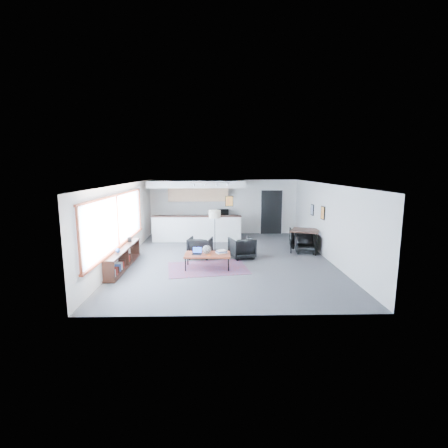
{
  "coord_description": "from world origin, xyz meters",
  "views": [
    {
      "loc": [
        -0.34,
        -11.02,
        3.11
      ],
      "look_at": [
        -0.08,
        0.4,
        1.16
      ],
      "focal_mm": 26.0,
      "sensor_mm": 36.0,
      "label": 1
    }
  ],
  "objects_px": {
    "dining_chair_far": "(301,239)",
    "microwave": "(223,212)",
    "coffee_table": "(207,255)",
    "armchair_right": "(242,247)",
    "dining_chair_near": "(305,244)",
    "armchair_left": "(200,247)",
    "floor_lamp": "(215,216)",
    "laptop": "(197,252)",
    "book_stack": "(221,252)",
    "ceramic_pot": "(207,250)",
    "dining_table": "(305,232)"
  },
  "relations": [
    {
      "from": "book_stack",
      "to": "floor_lamp",
      "type": "relative_size",
      "value": 0.25
    },
    {
      "from": "coffee_table",
      "to": "dining_chair_near",
      "type": "height_order",
      "value": "dining_chair_near"
    },
    {
      "from": "laptop",
      "to": "dining_table",
      "type": "bearing_deg",
      "value": 31.92
    },
    {
      "from": "armchair_left",
      "to": "book_stack",
      "type": "bearing_deg",
      "value": 132.98
    },
    {
      "from": "armchair_left",
      "to": "microwave",
      "type": "bearing_deg",
      "value": -92.15
    },
    {
      "from": "floor_lamp",
      "to": "laptop",
      "type": "bearing_deg",
      "value": -103.55
    },
    {
      "from": "book_stack",
      "to": "floor_lamp",
      "type": "xyz_separation_m",
      "value": [
        -0.22,
        2.2,
        0.84
      ]
    },
    {
      "from": "laptop",
      "to": "book_stack",
      "type": "bearing_deg",
      "value": 11.39
    },
    {
      "from": "armchair_right",
      "to": "coffee_table",
      "type": "bearing_deg",
      "value": 27.68
    },
    {
      "from": "floor_lamp",
      "to": "armchair_right",
      "type": "bearing_deg",
      "value": -48.87
    },
    {
      "from": "dining_chair_near",
      "to": "armchair_left",
      "type": "bearing_deg",
      "value": -163.57
    },
    {
      "from": "dining_chair_far",
      "to": "microwave",
      "type": "height_order",
      "value": "microwave"
    },
    {
      "from": "dining_chair_far",
      "to": "microwave",
      "type": "bearing_deg",
      "value": -33.96
    },
    {
      "from": "ceramic_pot",
      "to": "armchair_left",
      "type": "xyz_separation_m",
      "value": [
        -0.26,
        1.22,
        -0.2
      ]
    },
    {
      "from": "armchair_left",
      "to": "floor_lamp",
      "type": "xyz_separation_m",
      "value": [
        0.51,
        1.06,
        0.95
      ]
    },
    {
      "from": "laptop",
      "to": "armchair_left",
      "type": "relative_size",
      "value": 0.4
    },
    {
      "from": "dining_chair_near",
      "to": "coffee_table",
      "type": "bearing_deg",
      "value": -145.47
    },
    {
      "from": "dining_table",
      "to": "microwave",
      "type": "bearing_deg",
      "value": 132.93
    },
    {
      "from": "coffee_table",
      "to": "armchair_right",
      "type": "bearing_deg",
      "value": 46.61
    },
    {
      "from": "laptop",
      "to": "floor_lamp",
      "type": "xyz_separation_m",
      "value": [
        0.55,
        2.28,
        0.83
      ]
    },
    {
      "from": "ceramic_pot",
      "to": "book_stack",
      "type": "height_order",
      "value": "ceramic_pot"
    },
    {
      "from": "coffee_table",
      "to": "book_stack",
      "type": "xyz_separation_m",
      "value": [
        0.44,
        0.09,
        0.08
      ]
    },
    {
      "from": "armchair_right",
      "to": "dining_chair_near",
      "type": "height_order",
      "value": "armchair_right"
    },
    {
      "from": "armchair_left",
      "to": "floor_lamp",
      "type": "distance_m",
      "value": 1.52
    },
    {
      "from": "book_stack",
      "to": "microwave",
      "type": "height_order",
      "value": "microwave"
    },
    {
      "from": "coffee_table",
      "to": "dining_chair_near",
      "type": "relative_size",
      "value": 2.24
    },
    {
      "from": "armchair_left",
      "to": "dining_chair_far",
      "type": "distance_m",
      "value": 4.17
    },
    {
      "from": "laptop",
      "to": "microwave",
      "type": "distance_m",
      "value": 5.37
    },
    {
      "from": "floor_lamp",
      "to": "dining_chair_near",
      "type": "bearing_deg",
      "value": -7.43
    },
    {
      "from": "laptop",
      "to": "dining_table",
      "type": "height_order",
      "value": "dining_table"
    },
    {
      "from": "dining_chair_near",
      "to": "dining_chair_far",
      "type": "xyz_separation_m",
      "value": [
        0.03,
        0.79,
        0.04
      ]
    },
    {
      "from": "laptop",
      "to": "floor_lamp",
      "type": "distance_m",
      "value": 2.49
    },
    {
      "from": "dining_chair_near",
      "to": "microwave",
      "type": "height_order",
      "value": "microwave"
    },
    {
      "from": "armchair_left",
      "to": "dining_chair_far",
      "type": "height_order",
      "value": "armchair_left"
    },
    {
      "from": "floor_lamp",
      "to": "microwave",
      "type": "xyz_separation_m",
      "value": [
        0.36,
        2.98,
        -0.24
      ]
    },
    {
      "from": "armchair_right",
      "to": "dining_chair_near",
      "type": "bearing_deg",
      "value": 177.31
    },
    {
      "from": "floor_lamp",
      "to": "microwave",
      "type": "relative_size",
      "value": 2.92
    },
    {
      "from": "armchair_left",
      "to": "dining_chair_far",
      "type": "xyz_separation_m",
      "value": [
        3.92,
        1.42,
        -0.04
      ]
    },
    {
      "from": "coffee_table",
      "to": "armchair_right",
      "type": "relative_size",
      "value": 1.79
    },
    {
      "from": "dining_chair_near",
      "to": "laptop",
      "type": "bearing_deg",
      "value": -147.58
    },
    {
      "from": "laptop",
      "to": "armchair_left",
      "type": "xyz_separation_m",
      "value": [
        0.04,
        1.22,
        -0.13
      ]
    },
    {
      "from": "armchair_left",
      "to": "floor_lamp",
      "type": "bearing_deg",
      "value": -105.63
    },
    {
      "from": "armchair_right",
      "to": "book_stack",
      "type": "bearing_deg",
      "value": 38.52
    },
    {
      "from": "laptop",
      "to": "armchair_left",
      "type": "bearing_deg",
      "value": 93.57
    },
    {
      "from": "coffee_table",
      "to": "armchair_right",
      "type": "xyz_separation_m",
      "value": [
        1.18,
        1.2,
        -0.03
      ]
    },
    {
      "from": "laptop",
      "to": "microwave",
      "type": "height_order",
      "value": "microwave"
    },
    {
      "from": "ceramic_pot",
      "to": "microwave",
      "type": "xyz_separation_m",
      "value": [
        0.61,
        5.26,
        0.51
      ]
    },
    {
      "from": "microwave",
      "to": "armchair_left",
      "type": "bearing_deg",
      "value": -102.97
    },
    {
      "from": "laptop",
      "to": "book_stack",
      "type": "relative_size",
      "value": 0.81
    },
    {
      "from": "ceramic_pot",
      "to": "armchair_left",
      "type": "distance_m",
      "value": 1.27
    }
  ]
}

